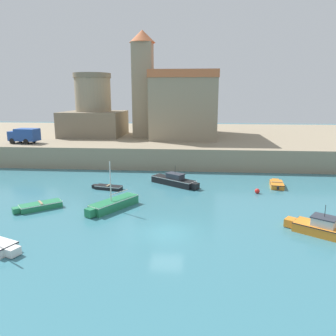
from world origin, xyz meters
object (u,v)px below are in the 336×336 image
(sailboat_green_0, at_px, (113,204))
(dinghy_black_1, at_px, (108,187))
(truck_on_quay, at_px, (24,135))
(motorboat_orange_3, at_px, (324,228))
(dinghy_green_5, at_px, (39,206))
(fortress, at_px, (94,115))
(church, at_px, (181,102))
(mooring_buoy, at_px, (257,191))
(dinghy_orange_2, at_px, (277,184))
(motorboat_black_6, at_px, (174,181))

(sailboat_green_0, bearing_deg, dinghy_black_1, 109.31)
(truck_on_quay, bearing_deg, motorboat_orange_3, -33.73)
(dinghy_green_5, bearing_deg, dinghy_black_1, 56.76)
(fortress, bearing_deg, church, 4.10)
(mooring_buoy, relative_size, church, 0.03)
(dinghy_orange_2, xyz_separation_m, church, (-11.92, 21.83, 8.56))
(motorboat_black_6, xyz_separation_m, fortress, (-15.71, 20.99, 6.21))
(church, height_order, truck_on_quay, church)
(dinghy_orange_2, distance_m, motorboat_black_6, 11.55)
(sailboat_green_0, bearing_deg, church, 81.39)
(dinghy_orange_2, height_order, mooring_buoy, dinghy_orange_2)
(dinghy_black_1, xyz_separation_m, motorboat_black_6, (7.19, 2.33, 0.29))
(motorboat_black_6, bearing_deg, motorboat_orange_3, -47.13)
(sailboat_green_0, distance_m, dinghy_orange_2, 18.75)
(dinghy_orange_2, bearing_deg, fortress, 142.74)
(dinghy_black_1, height_order, dinghy_green_5, dinghy_green_5)
(dinghy_orange_2, relative_size, motorboat_orange_3, 0.72)
(dinghy_orange_2, xyz_separation_m, motorboat_orange_3, (0.34, -13.07, 0.22))
(dinghy_orange_2, height_order, fortress, fortress)
(sailboat_green_0, xyz_separation_m, truck_on_quay, (-18.31, 19.25, 3.78))
(motorboat_orange_3, height_order, church, church)
(sailboat_green_0, relative_size, mooring_buoy, 10.41)
(motorboat_orange_3, xyz_separation_m, church, (-12.26, 34.90, 8.34))
(motorboat_orange_3, bearing_deg, dinghy_black_1, 151.23)
(motorboat_orange_3, height_order, fortress, fortress)
(dinghy_green_5, height_order, truck_on_quay, truck_on_quay)
(fortress, relative_size, truck_on_quay, 2.38)
(dinghy_black_1, height_order, mooring_buoy, mooring_buoy)
(motorboat_black_6, height_order, fortress, fortress)
(sailboat_green_0, height_order, truck_on_quay, truck_on_quay)
(dinghy_orange_2, xyz_separation_m, mooring_buoy, (-2.65, -2.83, -0.03))
(motorboat_black_6, distance_m, truck_on_quay, 25.92)
(motorboat_black_6, height_order, mooring_buoy, motorboat_black_6)
(motorboat_orange_3, relative_size, dinghy_green_5, 1.31)
(dinghy_black_1, bearing_deg, motorboat_black_6, 17.95)
(sailboat_green_0, height_order, church, church)
(mooring_buoy, bearing_deg, church, 110.60)
(motorboat_orange_3, bearing_deg, sailboat_green_0, 165.87)
(sailboat_green_0, height_order, motorboat_black_6, sailboat_green_0)
(sailboat_green_0, distance_m, dinghy_green_5, 6.70)
(church, distance_m, truck_on_quay, 26.03)
(mooring_buoy, height_order, truck_on_quay, truck_on_quay)
(fortress, height_order, truck_on_quay, fortress)
(motorboat_orange_3, distance_m, truck_on_quay, 42.49)
(dinghy_orange_2, relative_size, truck_on_quay, 0.80)
(dinghy_orange_2, xyz_separation_m, fortress, (-27.25, 20.73, 6.44))
(mooring_buoy, bearing_deg, fortress, 136.24)
(dinghy_green_5, xyz_separation_m, motorboat_black_6, (11.68, 9.18, 0.22))
(motorboat_black_6, xyz_separation_m, mooring_buoy, (8.90, -2.57, -0.26))
(motorboat_orange_3, xyz_separation_m, dinghy_green_5, (-23.57, 3.62, -0.20))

